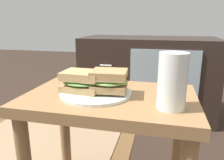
{
  "coord_description": "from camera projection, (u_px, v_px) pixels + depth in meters",
  "views": [
    {
      "loc": [
        0.16,
        -0.66,
        0.7
      ],
      "look_at": [
        0.01,
        0.0,
        0.51
      ],
      "focal_mm": 34.76,
      "sensor_mm": 36.0,
      "label": 1
    }
  ],
  "objects": [
    {
      "name": "area_rug",
      "position": [
        43.0,
        143.0,
        1.27
      ],
      "size": [
        1.03,
        0.65,
        0.01
      ],
      "color": "brown",
      "rests_on": "ground"
    },
    {
      "name": "beer_glass",
      "position": [
        172.0,
        82.0,
        0.59
      ],
      "size": [
        0.08,
        0.08,
        0.16
      ],
      "color": "silver",
      "rests_on": "side_table"
    },
    {
      "name": "side_table",
      "position": [
        110.0,
        119.0,
        0.74
      ],
      "size": [
        0.56,
        0.36,
        0.46
      ],
      "color": "olive",
      "rests_on": "ground"
    },
    {
      "name": "sandwich_back",
      "position": [
        109.0,
        80.0,
        0.7
      ],
      "size": [
        0.13,
        0.11,
        0.07
      ],
      "color": "#9E7A4C",
      "rests_on": "plate"
    },
    {
      "name": "tv_cabinet",
      "position": [
        147.0,
        76.0,
        1.64
      ],
      "size": [
        0.96,
        0.46,
        0.58
      ],
      "color": "black",
      "rests_on": "ground"
    },
    {
      "name": "sandwich_front",
      "position": [
        82.0,
        81.0,
        0.72
      ],
      "size": [
        0.15,
        0.12,
        0.07
      ],
      "color": "tan",
      "rests_on": "plate"
    },
    {
      "name": "plate",
      "position": [
        96.0,
        93.0,
        0.72
      ],
      "size": [
        0.24,
        0.24,
        0.01
      ],
      "primitive_type": "cylinder",
      "color": "silver",
      "rests_on": "side_table"
    }
  ]
}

